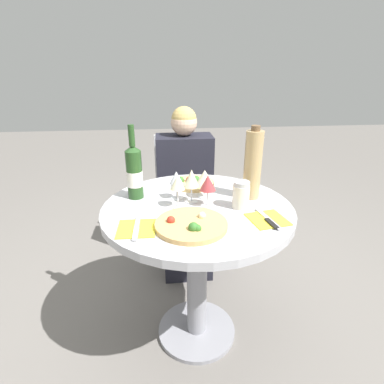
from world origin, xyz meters
The scene contains 16 objects.
ground_plane centered at (0.00, 0.00, 0.00)m, with size 12.00×12.00×0.00m, color slate.
dining_table centered at (0.00, 0.00, 0.61)m, with size 0.88×0.88×0.78m.
chair_behind_diner centered at (0.00, 0.83, 0.43)m, with size 0.42×0.42×0.91m.
seated_diner centered at (0.00, 0.68, 0.50)m, with size 0.38×0.46×1.14m.
pizza_large centered at (-0.05, -0.20, 0.79)m, with size 0.29×0.29×0.05m.
pizza_small_far centered at (0.01, 0.27, 0.79)m, with size 0.22×0.22×0.05m.
wine_bottle centered at (-0.29, 0.13, 0.91)m, with size 0.08×0.08×0.35m.
tall_carafe centered at (0.27, 0.07, 0.95)m, with size 0.08×0.08×0.35m.
sugar_shaker centered at (0.19, -0.04, 0.84)m, with size 0.08×0.08×0.13m.
wine_glass_front_left centered at (-0.09, 0.00, 0.89)m, with size 0.07×0.07×0.15m.
wine_glass_center centered at (-0.02, 0.05, 0.89)m, with size 0.07×0.07×0.16m.
wine_glass_back_right centered at (0.05, 0.10, 0.88)m, with size 0.08×0.08×0.14m.
wine_glass_back_left centered at (-0.09, 0.10, 0.88)m, with size 0.06×0.06×0.14m.
wine_glass_front_right centered at (0.05, 0.00, 0.89)m, with size 0.07×0.07×0.15m.
place_setting_left centered at (-0.27, -0.19, 0.78)m, with size 0.15×0.19×0.01m.
place_setting_right centered at (0.28, -0.17, 0.78)m, with size 0.18×0.19×0.01m.
Camera 1 is at (-0.16, -1.24, 1.37)m, focal length 28.00 mm.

